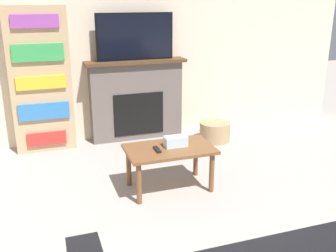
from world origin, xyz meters
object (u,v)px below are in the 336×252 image
Objects in this scene: coffee_table at (170,154)px; storage_basket at (215,131)px; fireplace at (136,99)px; bookshelf at (41,80)px; tv at (135,37)px.

coffee_table is 2.10× the size of storage_basket.
fireplace is 0.75× the size of bookshelf.
tv is at bearing -90.00° from fireplace.
coffee_table is at bearing -92.83° from tv.
fireplace is at bearing 154.21° from storage_basket.
coffee_table is 1.96m from bookshelf.
bookshelf is 2.30m from storage_basket.
coffee_table reaches higher than storage_basket.
storage_basket is (1.02, 1.11, -0.24)m from coffee_table.
tv is 1.16× the size of coffee_table.
storage_basket is (2.13, -0.43, -0.75)m from bookshelf.
storage_basket is at bearing 47.26° from coffee_table.
fireplace is at bearing 87.21° from coffee_table.
fireplace is 1.23m from bookshelf.
bookshelf is at bearing 168.49° from storage_basket.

